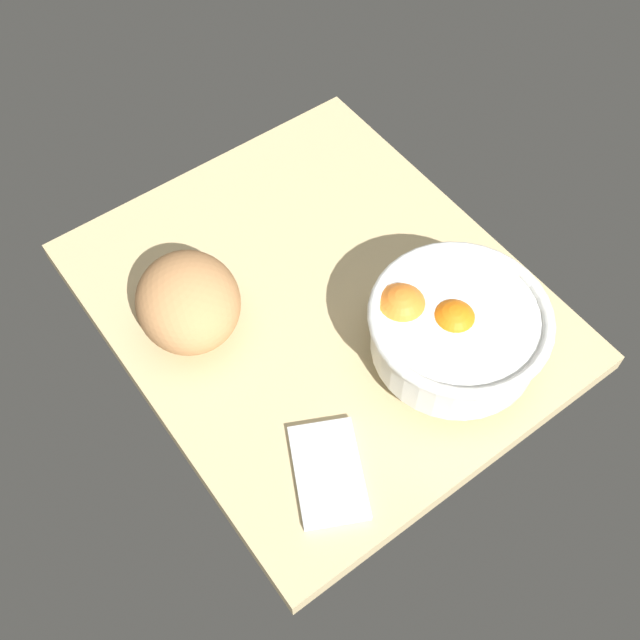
% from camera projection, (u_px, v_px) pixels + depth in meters
% --- Properties ---
extents(ground_plane, '(0.64, 0.55, 0.03)m').
position_uv_depth(ground_plane, '(319.00, 304.00, 1.10)').
color(ground_plane, tan).
extents(fruit_bowl, '(0.23, 0.23, 0.11)m').
position_uv_depth(fruit_bowl, '(453.00, 328.00, 0.98)').
color(fruit_bowl, white).
rests_on(fruit_bowl, ground).
extents(bread_loaf, '(0.19, 0.18, 0.11)m').
position_uv_depth(bread_loaf, '(188.00, 302.00, 1.02)').
color(bread_loaf, tan).
rests_on(bread_loaf, ground).
extents(napkin_folded, '(0.15, 0.13, 0.01)m').
position_uv_depth(napkin_folded, '(328.00, 472.00, 0.94)').
color(napkin_folded, silver).
rests_on(napkin_folded, ground).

